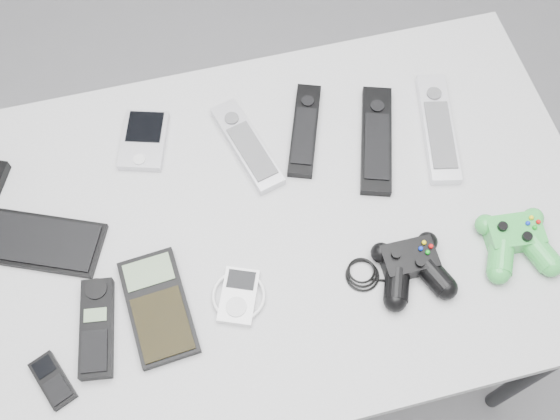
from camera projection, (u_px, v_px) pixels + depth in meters
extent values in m
plane|color=slate|center=(280.00, 302.00, 1.88)|extent=(3.50, 3.50, 0.00)
cube|color=#979799|center=(278.00, 223.00, 1.17)|extent=(1.12, 0.72, 0.03)
cylinder|color=black|center=(539.00, 370.00, 1.43)|extent=(0.04, 0.04, 0.72)
cylinder|color=black|center=(44.00, 224.00, 1.59)|extent=(0.04, 0.04, 0.72)
cylinder|color=black|center=(440.00, 137.00, 1.70)|extent=(0.04, 0.04, 0.72)
cube|color=black|center=(33.00, 241.00, 1.13)|extent=(0.26, 0.19, 0.01)
cube|color=#B6B5BD|center=(144.00, 140.00, 1.22)|extent=(0.11, 0.14, 0.02)
cube|color=#B6B5BD|center=(247.00, 145.00, 1.22)|extent=(0.10, 0.21, 0.02)
cube|color=black|center=(305.00, 130.00, 1.23)|extent=(0.11, 0.20, 0.02)
cube|color=black|center=(376.00, 139.00, 1.22)|extent=(0.12, 0.24, 0.02)
cube|color=silver|center=(438.00, 127.00, 1.23)|extent=(0.10, 0.24, 0.02)
cube|color=black|center=(53.00, 380.00, 1.03)|extent=(0.07, 0.10, 0.02)
cube|color=black|center=(97.00, 328.00, 1.06)|extent=(0.07, 0.17, 0.03)
cube|color=black|center=(158.00, 307.00, 1.08)|extent=(0.11, 0.20, 0.02)
cube|color=white|center=(239.00, 296.00, 1.09)|extent=(0.12, 0.12, 0.02)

